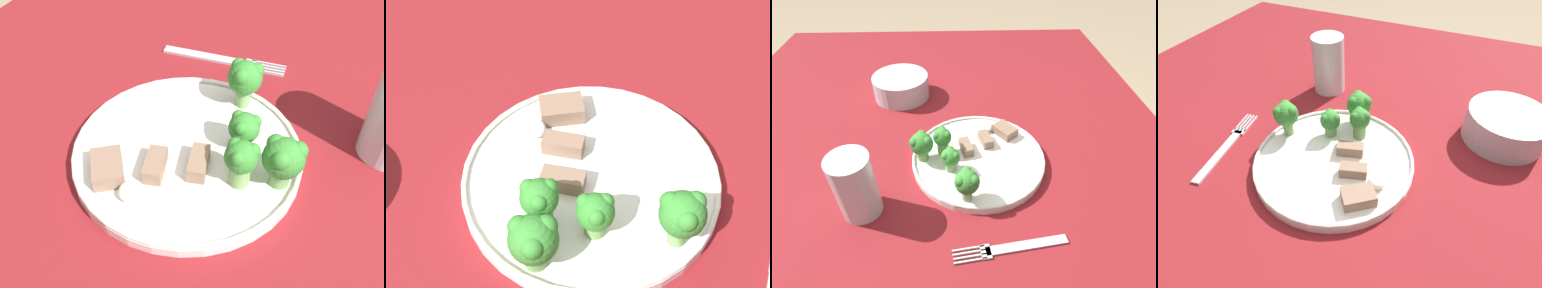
# 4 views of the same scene
# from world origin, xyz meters

# --- Properties ---
(table) EXTENTS (1.33, 1.09, 0.72)m
(table) POSITION_xyz_m (0.00, 0.00, 0.64)
(table) COLOR maroon
(table) RESTS_ON ground_plane
(dinner_plate) EXTENTS (0.27, 0.27, 0.02)m
(dinner_plate) POSITION_xyz_m (-0.05, -0.10, 0.73)
(dinner_plate) COLOR white
(dinner_plate) RESTS_ON table
(fork) EXTENTS (0.04, 0.19, 0.00)m
(fork) POSITION_xyz_m (-0.25, -0.14, 0.72)
(fork) COLOR #B2B2B7
(fork) RESTS_ON table
(cream_bowl) EXTENTS (0.14, 0.14, 0.06)m
(cream_bowl) POSITION_xyz_m (0.21, 0.09, 0.75)
(cream_bowl) COLOR #B7BCC6
(cream_bowl) RESTS_ON table
(drinking_glass) EXTENTS (0.07, 0.07, 0.12)m
(drinking_glass) POSITION_xyz_m (-0.16, 0.11, 0.77)
(drinking_glass) COLOR silver
(drinking_glass) RESTS_ON table
(broccoli_floret_near_rim_left) EXTENTS (0.04, 0.04, 0.05)m
(broccoli_floret_near_rim_left) POSITION_xyz_m (-0.08, -0.04, 0.76)
(broccoli_floret_near_rim_left) COLOR #709E56
(broccoli_floret_near_rim_left) RESTS_ON dinner_plate
(broccoli_floret_center_left) EXTENTS (0.05, 0.05, 0.06)m
(broccoli_floret_center_left) POSITION_xyz_m (-0.05, 0.01, 0.77)
(broccoli_floret_center_left) COLOR #709E56
(broccoli_floret_center_left) RESTS_ON dinner_plate
(broccoli_floret_back_left) EXTENTS (0.04, 0.04, 0.06)m
(broccoli_floret_back_left) POSITION_xyz_m (-0.03, -0.03, 0.77)
(broccoli_floret_back_left) COLOR #709E56
(broccoli_floret_back_left) RESTS_ON dinner_plate
(broccoli_floret_front_left) EXTENTS (0.04, 0.04, 0.06)m
(broccoli_floret_front_left) POSITION_xyz_m (-0.15, -0.07, 0.77)
(broccoli_floret_front_left) COLOR #709E56
(broccoli_floret_front_left) RESTS_ON dinner_plate
(meat_slice_front_slice) EXTENTS (0.05, 0.03, 0.02)m
(meat_slice_front_slice) POSITION_xyz_m (-0.01, -0.12, 0.74)
(meat_slice_front_slice) COLOR #846651
(meat_slice_front_slice) RESTS_ON dinner_plate
(meat_slice_middle_slice) EXTENTS (0.06, 0.06, 0.02)m
(meat_slice_middle_slice) POSITION_xyz_m (0.02, -0.16, 0.74)
(meat_slice_middle_slice) COLOR #846651
(meat_slice_middle_slice) RESTS_ON dinner_plate
(meat_slice_rear_slice) EXTENTS (0.05, 0.03, 0.02)m
(meat_slice_rear_slice) POSITION_xyz_m (-0.03, -0.08, 0.74)
(meat_slice_rear_slice) COLOR #846651
(meat_slice_rear_slice) RESTS_ON dinner_plate
(sauce_dollop) EXTENTS (0.03, 0.03, 0.02)m
(sauce_dollop) POSITION_xyz_m (0.04, -0.12, 0.74)
(sauce_dollop) COLOR white
(sauce_dollop) RESTS_ON dinner_plate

